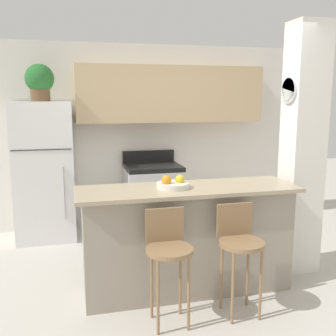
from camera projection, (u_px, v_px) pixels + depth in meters
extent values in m
plane|color=beige|center=(187.00, 289.00, 3.77)|extent=(14.00, 14.00, 0.00)
cube|color=white|center=(144.00, 136.00, 5.64)|extent=(5.60, 0.06, 2.55)
cube|color=tan|center=(171.00, 94.00, 5.44)|extent=(2.60, 0.32, 0.77)
cube|color=silver|center=(150.00, 116.00, 5.44)|extent=(0.68, 0.28, 0.12)
cube|color=white|center=(302.00, 151.00, 4.03)|extent=(0.36, 0.32, 2.55)
cylinder|color=silver|center=(289.00, 90.00, 3.88)|extent=(0.02, 0.27, 0.27)
cylinder|color=white|center=(288.00, 90.00, 3.88)|extent=(0.01, 0.24, 0.24)
cube|color=gray|center=(187.00, 241.00, 3.69)|extent=(1.92, 0.51, 0.97)
cube|color=tan|center=(188.00, 189.00, 3.60)|extent=(2.04, 0.63, 0.03)
cube|color=white|center=(46.00, 193.00, 5.08)|extent=(0.73, 0.64, 1.20)
cube|color=white|center=(42.00, 124.00, 4.92)|extent=(0.73, 0.64, 0.57)
cube|color=#333333|center=(41.00, 150.00, 4.66)|extent=(0.70, 0.01, 0.01)
cylinder|color=#B2B2B7|center=(64.00, 193.00, 4.81)|extent=(0.02, 0.02, 0.66)
cube|color=silver|center=(153.00, 199.00, 5.44)|extent=(0.75, 0.65, 0.85)
cube|color=black|center=(153.00, 167.00, 5.36)|extent=(0.75, 0.65, 0.06)
cube|color=black|center=(149.00, 156.00, 5.64)|extent=(0.75, 0.04, 0.16)
cube|color=black|center=(158.00, 202.00, 5.12)|extent=(0.45, 0.01, 0.27)
cylinder|color=olive|center=(170.00, 250.00, 3.08)|extent=(0.38, 0.38, 0.03)
cube|color=olive|center=(165.00, 225.00, 3.20)|extent=(0.32, 0.02, 0.28)
cylinder|color=olive|center=(158.00, 298.00, 2.99)|extent=(0.02, 0.02, 0.61)
cylinder|color=olive|center=(189.00, 294.00, 3.04)|extent=(0.02, 0.02, 0.61)
cylinder|color=olive|center=(152.00, 283.00, 3.22)|extent=(0.02, 0.02, 0.61)
cylinder|color=olive|center=(180.00, 280.00, 3.28)|extent=(0.02, 0.02, 0.61)
cylinder|color=olive|center=(242.00, 243.00, 3.22)|extent=(0.38, 0.38, 0.03)
cube|color=olive|center=(235.00, 219.00, 3.35)|extent=(0.32, 0.02, 0.28)
cylinder|color=olive|center=(233.00, 289.00, 3.13)|extent=(0.02, 0.02, 0.61)
cylinder|color=olive|center=(261.00, 285.00, 3.19)|extent=(0.02, 0.02, 0.61)
cylinder|color=olive|center=(221.00, 275.00, 3.36)|extent=(0.02, 0.02, 0.61)
cylinder|color=olive|center=(248.00, 272.00, 3.42)|extent=(0.02, 0.02, 0.61)
cylinder|color=brown|center=(40.00, 95.00, 4.86)|extent=(0.23, 0.23, 0.15)
sphere|color=#286B2D|center=(39.00, 78.00, 4.82)|extent=(0.35, 0.35, 0.35)
cylinder|color=silver|center=(173.00, 185.00, 3.56)|extent=(0.30, 0.30, 0.05)
sphere|color=gold|center=(180.00, 179.00, 3.56)|extent=(0.09, 0.09, 0.09)
sphere|color=orange|center=(166.00, 180.00, 3.52)|extent=(0.09, 0.09, 0.09)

